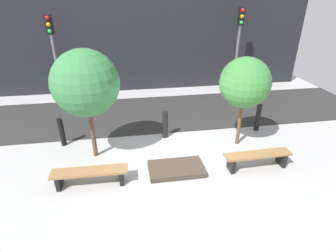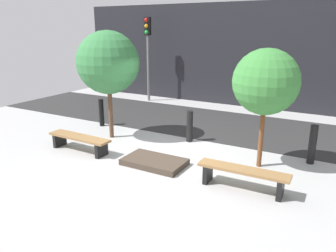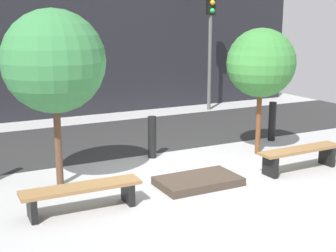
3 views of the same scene
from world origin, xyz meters
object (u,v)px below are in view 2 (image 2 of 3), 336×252
object	(u,v)px
bench_left	(79,140)
bollard_far_left	(101,113)
bollard_left	(190,126)
bollard_center	(312,145)
bench_right	(243,174)
planter_bed	(154,162)
tree_behind_left_bench	(108,63)
traffic_light_west	(148,44)
tree_behind_right_bench	(266,82)

from	to	relation	value
bench_left	bollard_far_left	world-z (taller)	bollard_far_left
bench_left	bollard_left	distance (m)	3.19
bollard_center	bollard_far_left	bearing A→B (deg)	180.00
bench_right	bollard_far_left	xyz separation A→B (m)	(-5.67, 2.21, 0.13)
bollard_far_left	bollard_left	size ratio (longest dim) A/B	1.00
planter_bed	tree_behind_left_bench	size ratio (longest dim) A/B	0.47
tree_behind_left_bench	bollard_far_left	size ratio (longest dim) A/B	3.42
bollard_far_left	bench_right	bearing A→B (deg)	-21.28
planter_bed	bollard_far_left	distance (m)	3.95
bollard_left	traffic_light_west	size ratio (longest dim) A/B	0.25
bench_left	tree_behind_left_bench	xyz separation A→B (m)	(-0.00, 1.39, 1.98)
bench_right	planter_bed	distance (m)	2.32
bench_left	tree_behind_left_bench	world-z (taller)	tree_behind_left_bench
bench_left	bench_right	size ratio (longest dim) A/B	1.02
tree_behind_left_bench	bollard_center	xyz separation A→B (m)	(5.67, 0.82, -1.80)
tree_behind_left_bench	tree_behind_right_bench	xyz separation A→B (m)	(4.59, 0.00, -0.21)
bench_left	bench_right	bearing A→B (deg)	1.19
tree_behind_left_bench	traffic_light_west	xyz separation A→B (m)	(-1.91, 5.13, 0.28)
bollard_center	traffic_light_west	distance (m)	8.96
bollard_left	traffic_light_west	xyz separation A→B (m)	(-4.20, 4.31, 2.11)
bench_left	bench_right	distance (m)	4.59
traffic_light_west	planter_bed	bearing A→B (deg)	-56.38
bench_right	bollard_center	bearing A→B (deg)	62.65
tree_behind_left_bench	bollard_center	distance (m)	6.01
traffic_light_west	bollard_far_left	bearing A→B (deg)	-79.20
tree_behind_left_bench	bollard_left	xyz separation A→B (m)	(2.29, 0.82, -1.82)
bench_left	traffic_light_west	size ratio (longest dim) A/B	0.52
planter_bed	traffic_light_west	distance (m)	7.99
planter_bed	bench_right	bearing A→B (deg)	-4.98
bench_right	planter_bed	world-z (taller)	bench_right
bollard_far_left	bollard_left	world-z (taller)	bollard_far_left
bollard_far_left	traffic_light_west	bearing A→B (deg)	100.80
bollard_left	bollard_far_left	bearing A→B (deg)	180.00
bench_right	tree_behind_right_bench	size ratio (longest dim) A/B	0.67
tree_behind_left_bench	planter_bed	bearing A→B (deg)	-27.42
planter_bed	bollard_center	xyz separation A→B (m)	(3.38, 2.01, 0.42)
tree_behind_left_bench	bollard_left	size ratio (longest dim) A/B	3.42
bench_right	bollard_left	world-z (taller)	bollard_left
bench_left	bollard_far_left	bearing A→B (deg)	117.35
bollard_left	bench_right	bearing A→B (deg)	-43.94
traffic_light_west	tree_behind_left_bench	bearing A→B (deg)	-69.60
bollard_far_left	bollard_left	bearing A→B (deg)	0.00
bench_left	bollard_center	bearing A→B (deg)	22.47
bench_right	tree_behind_right_bench	xyz separation A→B (m)	(0.00, 1.39, 1.74)
tree_behind_right_bench	planter_bed	bearing A→B (deg)	-152.58
bench_right	bollard_left	xyz separation A→B (m)	(-2.29, 2.21, 0.13)
bench_right	bollard_center	distance (m)	2.47
bench_left	bollard_center	distance (m)	6.09
tree_behind_right_bench	bollard_far_left	bearing A→B (deg)	171.77
planter_bed	tree_behind_right_bench	xyz separation A→B (m)	(2.29, 1.19, 2.01)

